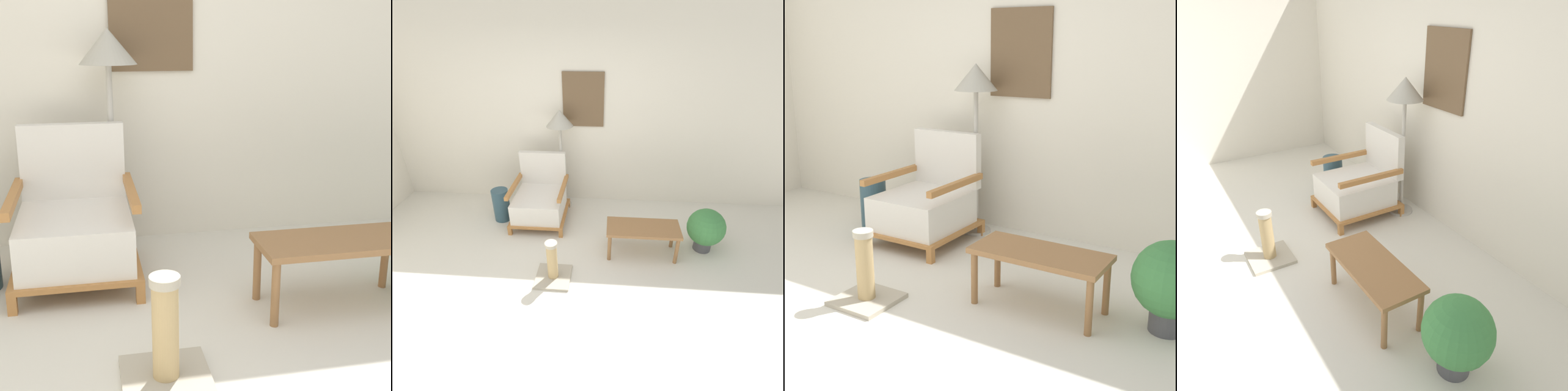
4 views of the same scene
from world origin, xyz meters
TOP-DOWN VIEW (x-y plane):
  - wall_back at (0.00, 2.30)m, footprint 8.00×0.09m
  - armchair at (-0.43, 1.65)m, footprint 0.73×0.79m
  - floor_lamp at (-0.18, 2.04)m, footprint 0.37×0.37m
  - coffee_table at (0.93, 1.00)m, footprint 0.85×0.38m
  - scratching_post at (-0.06, 0.50)m, footprint 0.38×0.38m

SIDE VIEW (x-z plane):
  - scratching_post at x=-0.06m, z-range -0.08..0.41m
  - armchair at x=-0.43m, z-range -0.13..0.77m
  - coffee_table at x=0.93m, z-range 0.14..0.53m
  - floor_lamp at x=-0.18m, z-range 0.52..1.99m
  - wall_back at x=0.00m, z-range 0.00..2.70m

